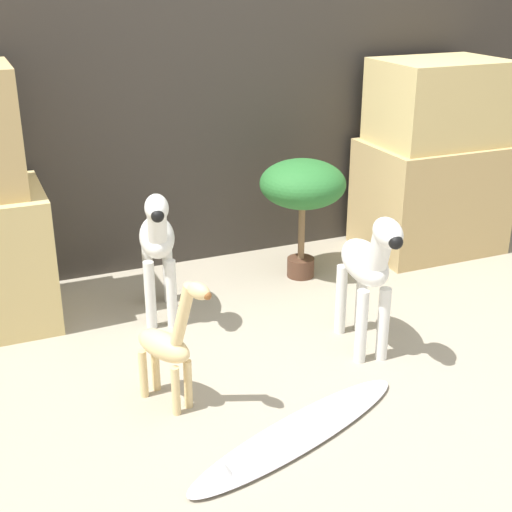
% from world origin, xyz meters
% --- Properties ---
extents(ground_plane, '(14.00, 14.00, 0.00)m').
position_xyz_m(ground_plane, '(0.00, 0.00, 0.00)').
color(ground_plane, '#9E937F').
extents(wall_back, '(6.40, 0.08, 2.20)m').
position_xyz_m(wall_back, '(0.00, 1.51, 1.10)').
color(wall_back, '#38332D').
rests_on(wall_back, ground_plane).
extents(rock_pillar_right, '(0.77, 0.58, 1.11)m').
position_xyz_m(rock_pillar_right, '(1.29, 1.12, 0.52)').
color(rock_pillar_right, tan).
rests_on(rock_pillar_right, ground_plane).
extents(zebra_right, '(0.23, 0.53, 0.68)m').
position_xyz_m(zebra_right, '(0.29, 0.18, 0.40)').
color(zebra_right, silver).
rests_on(zebra_right, ground_plane).
extents(zebra_left, '(0.25, 0.53, 0.68)m').
position_xyz_m(zebra_left, '(-0.45, 0.83, 0.40)').
color(zebra_left, silver).
rests_on(zebra_left, ground_plane).
extents(giraffe_figurine, '(0.24, 0.38, 0.57)m').
position_xyz_m(giraffe_figurine, '(-0.61, 0.10, 0.26)').
color(giraffe_figurine, '#E0C184').
rests_on(giraffe_figurine, ground_plane).
extents(potted_palm_front, '(0.45, 0.45, 0.65)m').
position_xyz_m(potted_palm_front, '(0.40, 1.02, 0.50)').
color(potted_palm_front, '#513323').
rests_on(potted_palm_front, ground_plane).
extents(surfboard, '(1.02, 0.53, 0.08)m').
position_xyz_m(surfboard, '(-0.26, -0.28, 0.02)').
color(surfboard, silver).
rests_on(surfboard, ground_plane).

